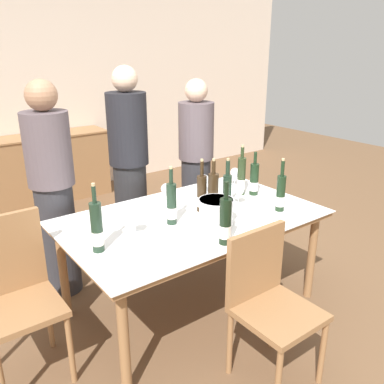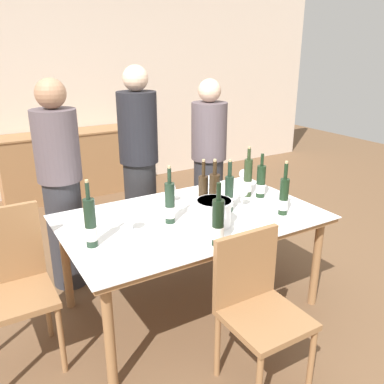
# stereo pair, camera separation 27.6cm
# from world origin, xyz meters

# --- Properties ---
(ground_plane) EXTENTS (12.00, 12.00, 0.00)m
(ground_plane) POSITION_xyz_m (0.00, 0.00, 0.00)
(ground_plane) COLOR brown
(back_wall) EXTENTS (8.00, 0.10, 2.80)m
(back_wall) POSITION_xyz_m (0.00, 3.14, 1.40)
(back_wall) COLOR beige
(back_wall) RESTS_ON ground_plane
(sideboard_cabinet) EXTENTS (1.63, 0.46, 0.83)m
(sideboard_cabinet) POSITION_xyz_m (-0.16, 2.85, 0.42)
(sideboard_cabinet) COLOR #996B42
(sideboard_cabinet) RESTS_ON ground_plane
(dining_table) EXTENTS (1.77, 1.09, 0.72)m
(dining_table) POSITION_xyz_m (0.00, 0.00, 0.66)
(dining_table) COLOR #996B42
(dining_table) RESTS_ON ground_plane
(ice_bucket) EXTENTS (0.24, 0.24, 0.17)m
(ice_bucket) POSITION_xyz_m (0.05, -0.20, 0.82)
(ice_bucket) COLOR white
(ice_bucket) RESTS_ON dining_table
(wine_bottle_0) EXTENTS (0.07, 0.07, 0.41)m
(wine_bottle_0) POSITION_xyz_m (-0.74, -0.08, 0.86)
(wine_bottle_0) COLOR #1E3323
(wine_bottle_0) RESTS_ON dining_table
(wine_bottle_1) EXTENTS (0.07, 0.07, 0.40)m
(wine_bottle_1) POSITION_xyz_m (-0.18, -0.01, 0.86)
(wine_bottle_1) COLOR #1E3323
(wine_bottle_1) RESTS_ON dining_table
(wine_bottle_2) EXTENTS (0.07, 0.07, 0.40)m
(wine_bottle_2) POSITION_xyz_m (0.58, 0.13, 0.87)
(wine_bottle_2) COLOR #28381E
(wine_bottle_2) RESTS_ON dining_table
(wine_bottle_3) EXTENTS (0.06, 0.06, 0.39)m
(wine_bottle_3) POSITION_xyz_m (0.57, -0.29, 0.85)
(wine_bottle_3) COLOR black
(wine_bottle_3) RESTS_ON dining_table
(wine_bottle_4) EXTENTS (0.07, 0.07, 0.38)m
(wine_bottle_4) POSITION_xyz_m (0.12, 0.04, 0.85)
(wine_bottle_4) COLOR #332314
(wine_bottle_4) RESTS_ON dining_table
(wine_bottle_5) EXTENTS (0.06, 0.06, 0.38)m
(wine_bottle_5) POSITION_xyz_m (0.28, -0.05, 0.85)
(wine_bottle_5) COLOR #1E3323
(wine_bottle_5) RESTS_ON dining_table
(wine_bottle_6) EXTENTS (0.08, 0.08, 0.39)m
(wine_bottle_6) POSITION_xyz_m (0.17, -0.03, 0.86)
(wine_bottle_6) COLOR #332314
(wine_bottle_6) RESTS_ON dining_table
(wine_bottle_7) EXTENTS (0.07, 0.07, 0.35)m
(wine_bottle_7) POSITION_xyz_m (0.66, 0.06, 0.84)
(wine_bottle_7) COLOR black
(wine_bottle_7) RESTS_ON dining_table
(wine_bottle_8) EXTENTS (0.07, 0.07, 0.39)m
(wine_bottle_8) POSITION_xyz_m (-0.09, -0.45, 0.86)
(wine_bottle_8) COLOR black
(wine_bottle_8) RESTS_ON dining_table
(wine_glass_0) EXTENTS (0.08, 0.08, 0.16)m
(wine_glass_0) POSITION_xyz_m (-0.01, 0.31, 0.84)
(wine_glass_0) COLOR white
(wine_glass_0) RESTS_ON dining_table
(wine_glass_1) EXTENTS (0.08, 0.08, 0.16)m
(wine_glass_1) POSITION_xyz_m (0.69, 0.31, 0.83)
(wine_glass_1) COLOR white
(wine_glass_1) RESTS_ON dining_table
(wine_glass_2) EXTENTS (0.08, 0.08, 0.16)m
(wine_glass_2) POSITION_xyz_m (0.41, -0.03, 0.84)
(wine_glass_2) COLOR white
(wine_glass_2) RESTS_ON dining_table
(wine_glass_3) EXTENTS (0.08, 0.08, 0.15)m
(wine_glass_3) POSITION_xyz_m (0.36, 0.32, 0.83)
(wine_glass_3) COLOR white
(wine_glass_3) RESTS_ON dining_table
(wine_glass_4) EXTENTS (0.09, 0.09, 0.14)m
(wine_glass_4) POSITION_xyz_m (-0.45, -0.00, 0.82)
(wine_glass_4) COLOR white
(wine_glass_4) RESTS_ON dining_table
(chair_left_end) EXTENTS (0.42, 0.42, 0.97)m
(chair_left_end) POSITION_xyz_m (-1.18, 0.09, 0.56)
(chair_left_end) COLOR #996B42
(chair_left_end) RESTS_ON ground_plane
(chair_near_front) EXTENTS (0.42, 0.42, 0.89)m
(chair_near_front) POSITION_xyz_m (-0.05, -0.78, 0.51)
(chair_near_front) COLOR #996B42
(chair_near_front) RESTS_ON ground_plane
(person_host) EXTENTS (0.33, 0.33, 1.64)m
(person_host) POSITION_xyz_m (-0.69, 0.78, 0.82)
(person_host) COLOR #2D2D33
(person_host) RESTS_ON ground_plane
(person_guest_left) EXTENTS (0.33, 0.33, 1.70)m
(person_guest_left) POSITION_xyz_m (0.00, 0.89, 0.86)
(person_guest_left) COLOR #262628
(person_guest_left) RESTS_ON ground_plane
(person_guest_right) EXTENTS (0.33, 0.33, 1.57)m
(person_guest_right) POSITION_xyz_m (0.71, 0.88, 0.79)
(person_guest_right) COLOR #2D2D33
(person_guest_right) RESTS_ON ground_plane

